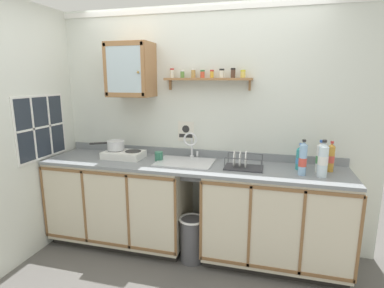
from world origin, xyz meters
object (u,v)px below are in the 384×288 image
Objects in this scene: bottle_detergent_teal_0 at (300,158)px; wall_cabinet at (131,70)px; saucepan at (115,145)px; dish_rack at (242,164)px; bottle_opaque_white_1 at (320,158)px; warning_sign at (186,131)px; mug at (159,156)px; trash_bin at (192,239)px; sink at (185,166)px; bottle_water_blue_3 at (303,159)px; hot_plate_stove at (124,155)px; bottle_juice_amber_4 at (331,158)px; bottle_water_clear_2 at (323,160)px.

wall_cabinet reaches higher than bottle_detergent_teal_0.
saucepan is 1.36m from dish_rack.
warning_sign is at bearing 168.45° from bottle_opaque_white_1.
mug is at bearing -177.82° from bottle_detergent_teal_0.
trash_bin is at bearing -27.21° from mug.
warning_sign is (-0.07, 0.27, 0.30)m from sink.
mug is 0.88m from trash_bin.
mug is 0.94m from wall_cabinet.
sink reaches higher than bottle_detergent_teal_0.
warning_sign is at bearing 169.15° from bottle_detergent_teal_0.
bottle_water_blue_3 reaches higher than bottle_detergent_teal_0.
bottle_juice_amber_4 is (2.03, 0.05, 0.09)m from hot_plate_stove.
saucepan is 1.55× the size of warning_sign.
bottle_juice_amber_4 is 0.79× the size of dish_rack.
warning_sign is at bearing 52.83° from mug.
bottle_detergent_teal_0 is at bearing -179.14° from bottle_juice_amber_4.
sink is 1.12m from bottle_water_blue_3.
bottle_water_blue_3 is at bearing -141.23° from bottle_opaque_white_1.
bottle_water_clear_2 is 1.55m from mug.
bottle_opaque_white_1 is (0.16, -0.05, 0.03)m from bottle_detergent_teal_0.
wall_cabinet is at bearing 32.07° from saucepan.
warning_sign is (0.71, 0.26, 0.13)m from saucepan.
bottle_detergent_teal_0 is 0.78× the size of bottle_water_blue_3.
bottle_juice_amber_4 is (0.25, 0.18, -0.01)m from bottle_water_blue_3.
hot_plate_stove is 0.92× the size of trash_bin.
bottle_detergent_teal_0 is at bearing 15.05° from trash_bin.
bottle_water_clear_2 is at bearing -6.02° from sink.
bottle_water_clear_2 is 0.70m from dish_rack.
hot_plate_stove is at bearing -178.46° from bottle_juice_amber_4.
bottle_water_clear_2 reaches higher than bottle_detergent_teal_0.
warning_sign is (0.55, 0.15, -0.65)m from wall_cabinet.
bottle_juice_amber_4 is at bearing 7.71° from dish_rack.
mug is (0.40, -0.00, 0.01)m from hot_plate_stove.
mug is at bearing -2.14° from saucepan.
warning_sign is 0.47× the size of trash_bin.
sink is 1.24× the size of trash_bin.
dish_rack is at bearing -8.15° from wall_cabinet.
warning_sign reaches higher than mug.
saucepan is 0.60× the size of wall_cabinet.
bottle_water_blue_3 is 0.70× the size of trash_bin.
bottle_water_clear_2 is (0.00, -0.13, 0.02)m from bottle_opaque_white_1.
bottle_water_clear_2 is at bearing -1.85° from bottle_water_blue_3.
hot_plate_stove is 1.94m from bottle_opaque_white_1.
bottle_opaque_white_1 is at bearing -11.55° from warning_sign.
saucepan is at bearing 175.91° from bottle_water_clear_2.
bottle_detergent_teal_0 is 1.38m from mug.
bottle_detergent_teal_0 is 0.88× the size of bottle_juice_amber_4.
bottle_opaque_white_1 reaches higher than mug.
bottle_opaque_white_1 reaches higher than bottle_juice_amber_4.
bottle_juice_amber_4 is at bearing 12.17° from trash_bin.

